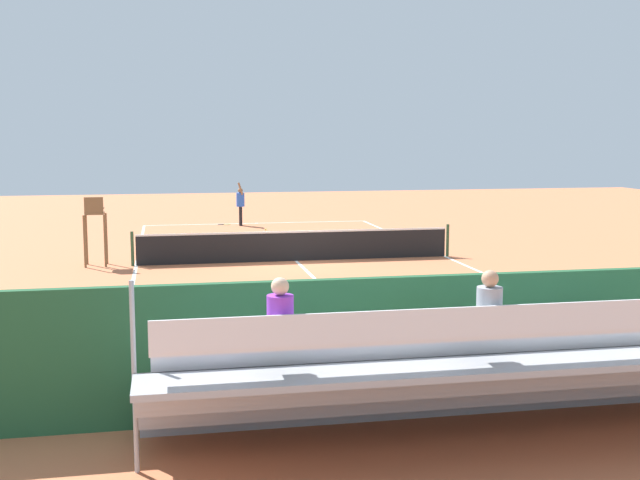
{
  "coord_description": "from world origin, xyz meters",
  "views": [
    {
      "loc": [
        4.1,
        24.92,
        4.05
      ],
      "look_at": [
        0.0,
        4.0,
        1.2
      ],
      "focal_mm": 44.82,
      "sensor_mm": 36.0,
      "label": 1
    }
  ],
  "objects": [
    {
      "name": "ground_plane",
      "position": [
        0.0,
        0.0,
        0.0
      ],
      "size": [
        60.0,
        60.0,
        0.0
      ],
      "primitive_type": "plane",
      "color": "#CC7047"
    },
    {
      "name": "court_line_markings",
      "position": [
        0.0,
        -0.04,
        0.0
      ],
      "size": [
        10.1,
        22.2,
        0.01
      ],
      "color": "white",
      "rests_on": "ground"
    },
    {
      "name": "tennis_net",
      "position": [
        0.0,
        0.0,
        0.5
      ],
      "size": [
        10.3,
        0.1,
        1.07
      ],
      "color": "black",
      "rests_on": "ground"
    },
    {
      "name": "backdrop_wall",
      "position": [
        0.0,
        14.0,
        1.0
      ],
      "size": [
        18.0,
        0.16,
        2.0
      ],
      "primitive_type": "cube",
      "color": "#235633",
      "rests_on": "ground"
    },
    {
      "name": "bleacher_stand",
      "position": [
        -0.03,
        15.37,
        0.93
      ],
      "size": [
        9.06,
        2.4,
        2.48
      ],
      "color": "#9EA0A5",
      "rests_on": "ground"
    },
    {
      "name": "umpire_chair",
      "position": [
        6.2,
        -0.2,
        1.31
      ],
      "size": [
        0.67,
        0.67,
        2.14
      ],
      "color": "brown",
      "rests_on": "ground"
    },
    {
      "name": "courtside_bench",
      "position": [
        -2.19,
        13.27,
        0.56
      ],
      "size": [
        1.8,
        0.4,
        0.93
      ],
      "color": "#234C2D",
      "rests_on": "ground"
    },
    {
      "name": "equipment_bag",
      "position": [
        -0.69,
        13.4,
        0.18
      ],
      "size": [
        0.9,
        0.36,
        0.36
      ],
      "primitive_type": "cube",
      "color": "black",
      "rests_on": "ground"
    },
    {
      "name": "tennis_player",
      "position": [
        0.8,
        -10.21,
        1.02
      ],
      "size": [
        0.38,
        0.54,
        1.93
      ],
      "color": "black",
      "rests_on": "ground"
    },
    {
      "name": "tennis_racket",
      "position": [
        1.39,
        -10.7,
        0.01
      ],
      "size": [
        0.57,
        0.31,
        0.03
      ],
      "color": "black",
      "rests_on": "ground"
    },
    {
      "name": "tennis_ball_near",
      "position": [
        -0.07,
        -8.27,
        0.03
      ],
      "size": [
        0.07,
        0.07,
        0.07
      ],
      "primitive_type": "sphere",
      "color": "#CCDB33",
      "rests_on": "ground"
    },
    {
      "name": "tennis_ball_far",
      "position": [
        1.23,
        -6.49,
        0.03
      ],
      "size": [
        0.07,
        0.07,
        0.07
      ],
      "primitive_type": "sphere",
      "color": "#CCDB33",
      "rests_on": "ground"
    }
  ]
}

